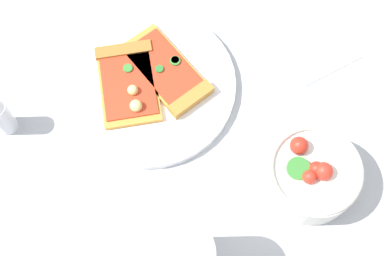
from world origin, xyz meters
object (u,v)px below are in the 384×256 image
at_px(plate, 148,85).
at_px(pepper_shaker, 1,116).
at_px(paper_napkin, 309,39).
at_px(pizza_slice_far, 169,74).
at_px(pizza_slice_near, 128,80).
at_px(salad_bowl, 312,174).

relative_size(plate, pepper_shaker, 3.46).
bearing_deg(pepper_shaker, plate, 164.89).
distance_m(paper_napkin, pepper_shaker, 0.49).
height_order(plate, pizza_slice_far, pizza_slice_far).
distance_m(pizza_slice_near, pepper_shaker, 0.19).
xyz_separation_m(pizza_slice_far, paper_napkin, (-0.23, 0.06, -0.02)).
xyz_separation_m(plate, pizza_slice_near, (0.02, -0.02, 0.01)).
bearing_deg(pepper_shaker, pizza_slice_near, 168.19).
relative_size(pizza_slice_near, pizza_slice_far, 1.00).
bearing_deg(salad_bowl, plate, -65.39).
xyz_separation_m(pizza_slice_far, pepper_shaker, (0.24, -0.06, 0.02)).
height_order(paper_napkin, pepper_shaker, pepper_shaker).
relative_size(plate, pizza_slice_far, 1.71).
height_order(pizza_slice_far, paper_napkin, pizza_slice_far).
xyz_separation_m(pizza_slice_near, pepper_shaker, (0.19, -0.04, 0.02)).
height_order(plate, pizza_slice_near, pizza_slice_near).
height_order(plate, paper_napkin, plate).
xyz_separation_m(pizza_slice_far, salad_bowl, (-0.08, 0.25, 0.01)).
xyz_separation_m(plate, paper_napkin, (-0.26, 0.07, -0.01)).
relative_size(plate, pizza_slice_near, 1.71).
relative_size(pizza_slice_near, pepper_shaker, 2.03).
xyz_separation_m(salad_bowl, pepper_shaker, (0.33, -0.31, 0.01)).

